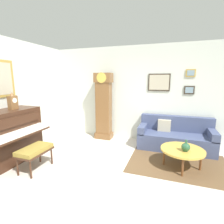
{
  "coord_description": "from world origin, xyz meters",
  "views": [
    {
      "loc": [
        1.11,
        -2.74,
        1.85
      ],
      "look_at": [
        -0.27,
        1.22,
        1.03
      ],
      "focal_mm": 27.47,
      "sensor_mm": 36.0,
      "label": 1
    }
  ],
  "objects_px": {
    "mantel_clock": "(13,102)",
    "green_jug": "(186,147)",
    "couch": "(175,137)",
    "coffee_table": "(182,150)",
    "piano_bench": "(35,151)",
    "grandfather_clock": "(104,108)",
    "piano": "(8,137)"
  },
  "relations": [
    {
      "from": "coffee_table",
      "to": "piano_bench",
      "type": "bearing_deg",
      "value": -159.29
    },
    {
      "from": "coffee_table",
      "to": "green_jug",
      "type": "bearing_deg",
      "value": -62.39
    },
    {
      "from": "green_jug",
      "to": "couch",
      "type": "bearing_deg",
      "value": 98.77
    },
    {
      "from": "piano",
      "to": "coffee_table",
      "type": "xyz_separation_m",
      "value": [
        3.62,
        1.0,
        -0.22
      ]
    },
    {
      "from": "grandfather_clock",
      "to": "green_jug",
      "type": "height_order",
      "value": "grandfather_clock"
    },
    {
      "from": "mantel_clock",
      "to": "couch",
      "type": "bearing_deg",
      "value": 28.08
    },
    {
      "from": "piano_bench",
      "to": "coffee_table",
      "type": "relative_size",
      "value": 0.8
    },
    {
      "from": "couch",
      "to": "mantel_clock",
      "type": "relative_size",
      "value": 5.0
    },
    {
      "from": "piano_bench",
      "to": "coffee_table",
      "type": "distance_m",
      "value": 3.05
    },
    {
      "from": "mantel_clock",
      "to": "green_jug",
      "type": "distance_m",
      "value": 3.83
    },
    {
      "from": "mantel_clock",
      "to": "piano_bench",
      "type": "bearing_deg",
      "value": -19.75
    },
    {
      "from": "coffee_table",
      "to": "grandfather_clock",
      "type": "bearing_deg",
      "value": 152.25
    },
    {
      "from": "coffee_table",
      "to": "couch",
      "type": "bearing_deg",
      "value": 96.98
    },
    {
      "from": "piano_bench",
      "to": "mantel_clock",
      "type": "relative_size",
      "value": 1.84
    },
    {
      "from": "green_jug",
      "to": "piano",
      "type": "bearing_deg",
      "value": -166.07
    },
    {
      "from": "couch",
      "to": "piano_bench",
      "type": "bearing_deg",
      "value": -141.8
    },
    {
      "from": "piano",
      "to": "coffee_table",
      "type": "relative_size",
      "value": 1.64
    },
    {
      "from": "piano_bench",
      "to": "grandfather_clock",
      "type": "height_order",
      "value": "grandfather_clock"
    },
    {
      "from": "grandfather_clock",
      "to": "mantel_clock",
      "type": "relative_size",
      "value": 5.34
    },
    {
      "from": "grandfather_clock",
      "to": "coffee_table",
      "type": "xyz_separation_m",
      "value": [
        2.24,
        -1.18,
        -0.58
      ]
    },
    {
      "from": "piano",
      "to": "coffee_table",
      "type": "bearing_deg",
      "value": 15.47
    },
    {
      "from": "piano_bench",
      "to": "grandfather_clock",
      "type": "bearing_deg",
      "value": 74.8
    },
    {
      "from": "piano_bench",
      "to": "mantel_clock",
      "type": "distance_m",
      "value": 1.25
    },
    {
      "from": "piano_bench",
      "to": "green_jug",
      "type": "xyz_separation_m",
      "value": [
        2.9,
        0.99,
        0.09
      ]
    },
    {
      "from": "piano_bench",
      "to": "mantel_clock",
      "type": "xyz_separation_m",
      "value": [
        -0.77,
        0.28,
        0.94
      ]
    },
    {
      "from": "grandfather_clock",
      "to": "mantel_clock",
      "type": "height_order",
      "value": "grandfather_clock"
    },
    {
      "from": "couch",
      "to": "green_jug",
      "type": "distance_m",
      "value": 1.18
    },
    {
      "from": "piano_bench",
      "to": "green_jug",
      "type": "height_order",
      "value": "green_jug"
    },
    {
      "from": "grandfather_clock",
      "to": "mantel_clock",
      "type": "distance_m",
      "value": 2.44
    },
    {
      "from": "piano",
      "to": "mantel_clock",
      "type": "relative_size",
      "value": 3.79
    },
    {
      "from": "grandfather_clock",
      "to": "couch",
      "type": "bearing_deg",
      "value": -3.09
    },
    {
      "from": "mantel_clock",
      "to": "green_jug",
      "type": "height_order",
      "value": "mantel_clock"
    }
  ]
}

